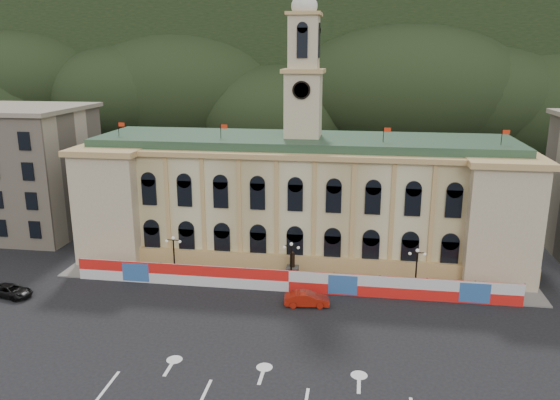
# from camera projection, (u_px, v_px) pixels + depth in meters

# --- Properties ---
(ground) EXTENTS (260.00, 260.00, 0.00)m
(ground) POSITION_uv_depth(u_px,v_px,m) (265.00, 364.00, 46.97)
(ground) COLOR black
(ground) RESTS_ON ground
(lane_markings) EXTENTS (26.00, 10.00, 0.02)m
(lane_markings) POSITION_uv_depth(u_px,v_px,m) (254.00, 399.00, 42.19)
(lane_markings) COLOR white
(lane_markings) RESTS_ON ground
(hill_ridge) EXTENTS (230.00, 80.00, 64.00)m
(hill_ridge) POSITION_uv_depth(u_px,v_px,m) (339.00, 76.00, 158.40)
(hill_ridge) COLOR black
(hill_ridge) RESTS_ON ground
(city_hall) EXTENTS (56.20, 17.60, 37.10)m
(city_hall) POSITION_uv_depth(u_px,v_px,m) (302.00, 196.00, 71.32)
(city_hall) COLOR beige
(city_hall) RESTS_ON ground
(side_building_left) EXTENTS (21.00, 17.00, 18.60)m
(side_building_left) POSITION_uv_depth(u_px,v_px,m) (15.00, 170.00, 80.30)
(side_building_left) COLOR #BCA991
(side_building_left) RESTS_ON ground
(hoarding_fence) EXTENTS (50.00, 0.44, 2.50)m
(hoarding_fence) POSITION_uv_depth(u_px,v_px,m) (289.00, 281.00, 61.03)
(hoarding_fence) COLOR red
(hoarding_fence) RESTS_ON ground
(pavement) EXTENTS (56.00, 5.50, 0.16)m
(pavement) POSITION_uv_depth(u_px,v_px,m) (292.00, 281.00, 63.90)
(pavement) COLOR slate
(pavement) RESTS_ON ground
(statue) EXTENTS (1.40, 1.40, 3.72)m
(statue) POSITION_uv_depth(u_px,v_px,m) (292.00, 272.00, 63.85)
(statue) COLOR #595651
(statue) RESTS_ON ground
(lamp_left) EXTENTS (1.96, 0.44, 5.15)m
(lamp_left) POSITION_uv_depth(u_px,v_px,m) (174.00, 253.00, 64.43)
(lamp_left) COLOR black
(lamp_left) RESTS_ON ground
(lamp_center) EXTENTS (1.96, 0.44, 5.15)m
(lamp_center) POSITION_uv_depth(u_px,v_px,m) (291.00, 260.00, 62.41)
(lamp_center) COLOR black
(lamp_center) RESTS_ON ground
(lamp_right) EXTENTS (1.96, 0.44, 5.15)m
(lamp_right) POSITION_uv_depth(u_px,v_px,m) (416.00, 266.00, 60.38)
(lamp_right) COLOR black
(lamp_right) RESTS_ON ground
(red_sedan) EXTENTS (2.80, 5.16, 1.57)m
(red_sedan) POSITION_uv_depth(u_px,v_px,m) (307.00, 299.00, 57.64)
(red_sedan) COLOR #A1190B
(red_sedan) RESTS_ON ground
(black_suv) EXTENTS (4.17, 5.70, 1.33)m
(black_suv) POSITION_uv_depth(u_px,v_px,m) (11.00, 291.00, 59.88)
(black_suv) COLOR black
(black_suv) RESTS_ON ground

